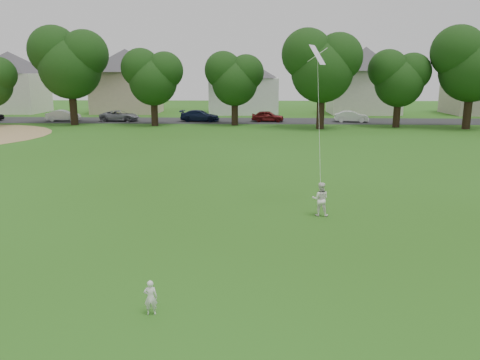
{
  "coord_description": "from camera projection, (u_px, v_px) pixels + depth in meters",
  "views": [
    {
      "loc": [
        1.73,
        -12.15,
        5.61
      ],
      "look_at": [
        1.22,
        2.0,
        2.3
      ],
      "focal_mm": 35.0,
      "sensor_mm": 36.0,
      "label": 1
    }
  ],
  "objects": [
    {
      "name": "tree_row",
      "position": [
        252.0,
        66.0,
        46.78
      ],
      "size": [
        80.57,
        8.89,
        10.51
      ],
      "color": "black",
      "rests_on": "ground"
    },
    {
      "name": "parked_cars",
      "position": [
        160.0,
        116.0,
        53.24
      ],
      "size": [
        45.72,
        2.2,
        1.29
      ],
      "color": "black",
      "rests_on": "ground"
    },
    {
      "name": "kite",
      "position": [
        319.0,
        123.0,
        18.51
      ],
      "size": [
        0.84,
        1.29,
        5.76
      ],
      "color": "white",
      "rests_on": "ground"
    },
    {
      "name": "street",
      "position": [
        242.0,
        121.0,
        54.03
      ],
      "size": [
        90.0,
        7.0,
        0.01
      ],
      "primitive_type": "cube",
      "color": "#2D2D30",
      "rests_on": "ground"
    },
    {
      "name": "toddler",
      "position": [
        151.0,
        298.0,
        10.95
      ],
      "size": [
        0.34,
        0.25,
        0.86
      ],
      "primitive_type": "imported",
      "rotation": [
        0.0,
        0.0,
        3.27
      ],
      "color": "white",
      "rests_on": "ground"
    },
    {
      "name": "ground",
      "position": [
        194.0,
        275.0,
        13.16
      ],
      "size": [
        160.0,
        160.0,
        0.0
      ],
      "primitive_type": "plane",
      "color": "#285413",
      "rests_on": "ground"
    },
    {
      "name": "house_row",
      "position": [
        257.0,
        76.0,
        62.57
      ],
      "size": [
        76.66,
        13.35,
        10.29
      ],
      "color": "silver",
      "rests_on": "ground"
    },
    {
      "name": "older_boy",
      "position": [
        320.0,
        199.0,
        18.43
      ],
      "size": [
        0.73,
        0.6,
        1.36
      ],
      "primitive_type": "imported",
      "rotation": [
        0.0,
        0.0,
        3.0
      ],
      "color": "white",
      "rests_on": "ground"
    }
  ]
}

